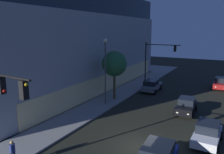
# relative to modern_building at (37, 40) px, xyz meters

# --- Properties ---
(ground_plane) EXTENTS (120.00, 120.00, 0.00)m
(ground_plane) POSITION_rel_modern_building_xyz_m (-13.33, -24.10, -7.13)
(ground_plane) COLOR black
(modern_building) EXTENTS (36.55, 28.58, 14.40)m
(modern_building) POSITION_rel_modern_building_xyz_m (0.00, 0.00, 0.00)
(modern_building) COLOR #4C4C51
(modern_building) RESTS_ON ground
(traffic_light_far_corner) EXTENTS (0.43, 5.54, 6.82)m
(traffic_light_far_corner) POSITION_rel_modern_building_xyz_m (6.07, -18.96, -2.32)
(traffic_light_far_corner) COLOR black
(traffic_light_far_corner) RESTS_ON sidewalk_corner
(street_lamp_sidewalk) EXTENTS (0.44, 0.44, 7.77)m
(street_lamp_sidewalk) POSITION_rel_modern_building_xyz_m (-5.67, -16.62, -2.08)
(street_lamp_sidewalk) COLOR #4A4A4A
(street_lamp_sidewalk) RESTS_ON sidewalk_corner
(sidewalk_tree) EXTENTS (3.16, 3.16, 6.16)m
(sidewalk_tree) POSITION_rel_modern_building_xyz_m (-3.46, -16.66, -2.42)
(sidewalk_tree) COLOR #493E1E
(sidewalk_tree) RESTS_ON sidewalk_corner
(pedestrian_waiting) EXTENTS (0.36, 0.36, 1.62)m
(pedestrian_waiting) POSITION_rel_modern_building_xyz_m (-19.62, -17.58, -6.02)
(pedestrian_waiting) COLOR black
(pedestrian_waiting) RESTS_ON sidewalk_corner
(car_white) EXTENTS (4.21, 2.17, 1.65)m
(car_white) POSITION_rel_modern_building_xyz_m (-10.13, -28.57, -6.29)
(car_white) COLOR silver
(car_white) RESTS_ON ground
(car_black) EXTENTS (4.18, 2.11, 1.66)m
(car_black) POSITION_rel_modern_building_xyz_m (-4.04, -25.76, -6.29)
(car_black) COLOR black
(car_black) RESTS_ON ground
(car_grey) EXTENTS (4.59, 2.18, 1.74)m
(car_grey) POSITION_rel_modern_building_xyz_m (2.89, -19.52, -6.23)
(car_grey) COLOR slate
(car_grey) RESTS_ON ground
(car_red) EXTENTS (4.48, 2.25, 1.72)m
(car_red) POSITION_rel_modern_building_xyz_m (9.38, -28.43, -6.25)
(car_red) COLOR maroon
(car_red) RESTS_ON ground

